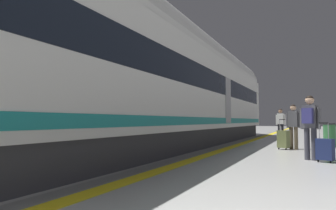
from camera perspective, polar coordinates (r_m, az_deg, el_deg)
name	(u,v)px	position (r m, az deg, el deg)	size (l,w,h in m)	color
safety_line_strip	(215,152)	(10.08, 8.66, -8.55)	(0.36, 80.00, 0.01)	yellow
tactile_edge_band	(207,152)	(10.16, 7.08, -8.52)	(0.54, 80.00, 0.01)	slate
high_speed_train	(114,65)	(8.61, -9.85, 7.20)	(2.94, 34.46, 4.97)	#38383D
passenger_near	(293,123)	(11.85, 21.97, -3.10)	(0.48, 0.27, 1.58)	brown
suitcase_near	(283,139)	(11.62, 20.38, -5.87)	(0.44, 0.38, 1.06)	#596038
passenger_mid	(310,122)	(8.75, 24.53, -2.79)	(0.48, 0.40, 1.65)	#383842
suitcase_mid	(325,149)	(8.47, 26.84, -7.24)	(0.44, 0.36, 0.96)	#19234C
passenger_far	(281,122)	(18.00, 19.93, -2.87)	(0.51, 0.25, 1.64)	black
duffel_bag_far	(287,137)	(17.68, 20.92, -5.45)	(0.44, 0.26, 0.36)	brown
waste_bin	(330,135)	(13.43, 27.48, -4.89)	(0.46, 0.46, 0.91)	#2D6638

